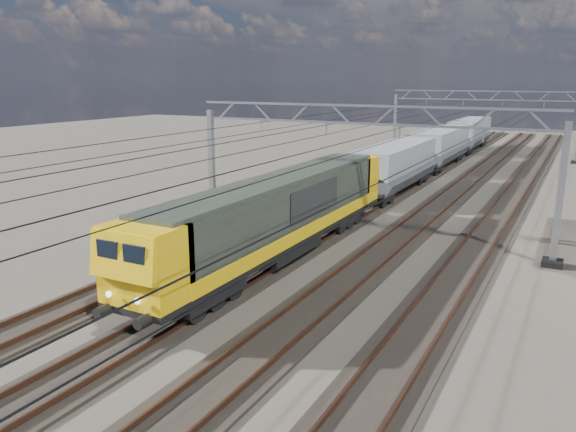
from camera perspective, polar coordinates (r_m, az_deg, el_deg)
The scene contains 12 objects.
ground at distance 26.90m, azimuth 4.10°, elevation -4.43°, with size 160.00×160.00×0.00m, color black.
track_outer_west at distance 29.69m, azimuth -6.54°, elevation -2.57°, with size 2.60×140.00×0.30m.
track_loco at distance 27.70m, azimuth 0.31°, elevation -3.69°, with size 2.60×140.00×0.30m.
track_inner_east at distance 26.18m, azimuth 8.11°, elevation -4.90°, with size 2.60×140.00×0.30m.
track_outer_east at distance 25.20m, azimuth 16.73°, elevation -6.12°, with size 2.60×140.00×0.30m.
catenary_gantry_mid at distance 29.60m, azimuth 7.40°, elevation 4.96°, with size 19.90×0.90×7.11m.
catenary_gantry_far at distance 64.37m, azimuth 19.02°, elevation 9.10°, with size 19.90×0.90×7.11m.
overhead_wires at distance 33.13m, azimuth 9.99°, elevation 9.02°, with size 12.03×140.00×0.53m.
locomotive at distance 26.15m, azimuth -0.83°, elevation 0.36°, with size 2.76×21.10×3.62m.
hopper_wagon_lead at distance 42.26m, azimuth 10.88°, elevation 5.19°, with size 3.38×13.00×3.25m.
hopper_wagon_mid at distance 55.88m, azimuth 15.28°, elevation 7.02°, with size 3.38×13.00×3.25m.
hopper_wagon_third at distance 69.73m, azimuth 17.96°, elevation 8.11°, with size 3.38×13.00×3.25m.
Camera 1 is at (10.28, -23.38, 8.44)m, focal length 35.00 mm.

